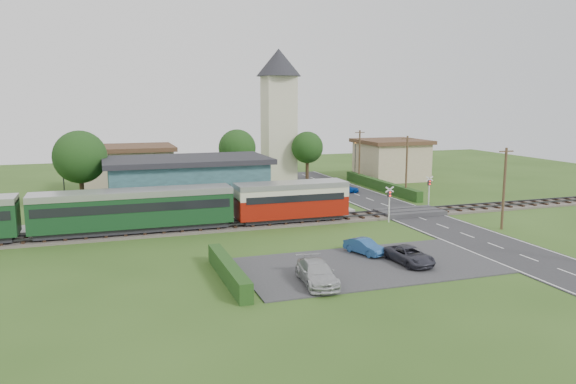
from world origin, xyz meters
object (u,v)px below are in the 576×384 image
object	(u,v)px
car_on_road	(346,188)
pedestrian_far	(116,215)
train	(93,211)
house_east	(391,159)
car_park_dark	(410,255)
station_building	(187,184)
crossing_signal_far	(429,187)
pedestrian_near	(258,204)
house_west	(128,168)
crossing_signal_near	(389,199)
church_tower	(279,105)
equipment_hut	(104,208)
car_park_silver	(317,273)
car_park_blue	(365,246)

from	to	relation	value
car_on_road	pedestrian_far	size ratio (longest dim) A/B	1.94
car_on_road	train	bearing A→B (deg)	126.72
house_east	car_park_dark	size ratio (longest dim) A/B	2.14
station_building	train	xyz separation A→B (m)	(-8.90, -8.99, -0.52)
crossing_signal_far	pedestrian_near	distance (m)	17.90
train	house_west	xyz separation A→B (m)	(3.90, 23.00, 0.61)
house_east	pedestrian_far	size ratio (longest dim) A/B	5.53
crossing_signal_near	crossing_signal_far	xyz separation A→B (m)	(7.20, 4.80, 0.00)
church_tower	pedestrian_far	distance (m)	33.34
train	crossing_signal_near	size ratio (longest dim) A/B	13.18
house_east	pedestrian_far	world-z (taller)	house_east
house_east	car_park_dark	xyz separation A→B (m)	(-18.70, -36.61, -2.15)
car_park_dark	pedestrian_near	size ratio (longest dim) A/B	2.56
equipment_hut	church_tower	distance (m)	33.48
station_building	house_west	bearing A→B (deg)	109.65
car_park_silver	car_park_dark	bearing A→B (deg)	20.44
train	car_park_dark	bearing A→B (deg)	-35.87
house_west	car_park_blue	distance (m)	37.48
church_tower	car_park_dark	world-z (taller)	church_tower
station_building	house_west	xyz separation A→B (m)	(-5.00, 14.01, 0.10)
station_building	car_park_dark	xyz separation A→B (m)	(11.30, -23.60, -2.04)
crossing_signal_near	crossing_signal_far	distance (m)	8.65
house_west	crossing_signal_near	size ratio (longest dim) A/B	3.30
car_park_silver	station_building	bearing A→B (deg)	104.78
house_west	car_on_road	size ratio (longest dim) A/B	3.50
church_tower	pedestrian_near	world-z (taller)	church_tower
station_building	church_tower	size ratio (longest dim) A/B	0.91
crossing_signal_far	car_on_road	xyz separation A→B (m)	(-4.35, 10.87, -1.56)
equipment_hut	crossing_signal_near	xyz separation A→B (m)	(24.40, -5.61, 0.39)
equipment_hut	car_park_dark	size ratio (longest dim) A/B	0.62
station_building	car_on_road	size ratio (longest dim) A/B	5.18
train	crossing_signal_far	xyz separation A→B (m)	(32.50, 2.39, -0.04)
equipment_hut	house_west	world-z (taller)	house_west
equipment_hut	pedestrian_far	bearing A→B (deg)	-28.85
equipment_hut	church_tower	world-z (taller)	church_tower
car_on_road	pedestrian_far	bearing A→B (deg)	123.38
church_tower	pedestrian_near	xyz separation A→B (m)	(-9.26, -22.70, -8.97)
pedestrian_far	car_park_silver	bearing A→B (deg)	-167.90
equipment_hut	pedestrian_near	size ratio (longest dim) A/B	1.59
pedestrian_near	equipment_hut	bearing A→B (deg)	-3.69
train	car_on_road	bearing A→B (deg)	25.23
car_on_road	car_park_silver	size ratio (longest dim) A/B	0.66
crossing_signal_near	church_tower	bearing A→B (deg)	92.82
church_tower	car_park_silver	world-z (taller)	church_tower
train	house_west	distance (m)	23.34
train	equipment_hut	bearing A→B (deg)	74.24
crossing_signal_near	car_park_silver	bearing A→B (deg)	-131.71
house_east	pedestrian_near	size ratio (longest dim) A/B	5.48
station_building	train	distance (m)	12.67
crossing_signal_near	pedestrian_far	bearing A→B (deg)	167.75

